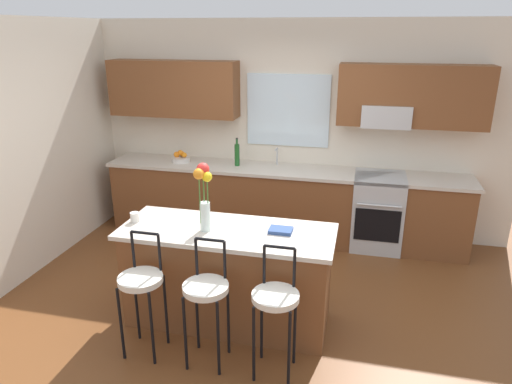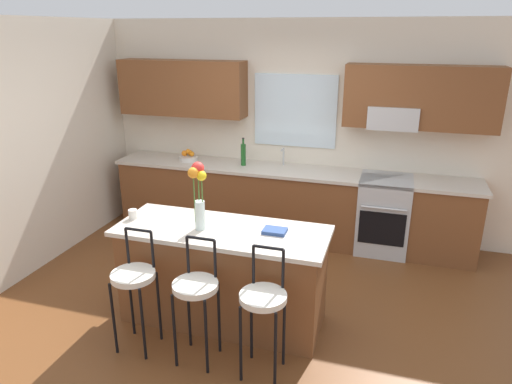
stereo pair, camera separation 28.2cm
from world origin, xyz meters
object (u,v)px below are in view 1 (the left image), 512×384
object	(u,v)px
bar_stool_near	(141,284)
mug_ceramic	(135,217)
kitchen_island	(228,276)
bar_stool_far	(276,302)
flower_vase	(204,192)
cookbook	(281,230)
bar_stool_middle	(206,293)
bottle_olive_oil	(237,154)
fruit_bowl_oranges	(181,158)
oven_range	(377,212)

from	to	relation	value
bar_stool_near	mug_ceramic	xyz separation A→B (m)	(-0.31, 0.55, 0.33)
kitchen_island	bar_stool_far	world-z (taller)	bar_stool_far
flower_vase	cookbook	world-z (taller)	flower_vase
bar_stool_far	mug_ceramic	world-z (taller)	bar_stool_far
bar_stool_middle	bottle_olive_oil	size ratio (longest dim) A/B	2.90
bar_stool_near	mug_ceramic	world-z (taller)	bar_stool_near
bar_stool_middle	bottle_olive_oil	bearing A→B (deg)	100.05
kitchen_island	flower_vase	distance (m)	0.83
bar_stool_middle	mug_ceramic	xyz separation A→B (m)	(-0.86, 0.55, 0.33)
flower_vase	fruit_bowl_oranges	bearing A→B (deg)	117.43
bar_stool_near	cookbook	xyz separation A→B (m)	(1.02, 0.63, 0.30)
mug_ceramic	flower_vase	bearing A→B (deg)	-2.58
bar_stool_middle	flower_vase	size ratio (longest dim) A/B	1.73
bar_stool_middle	mug_ceramic	bearing A→B (deg)	147.41
bottle_olive_oil	oven_range	bearing A→B (deg)	-0.79
kitchen_island	bar_stool_near	bearing A→B (deg)	-133.59
bar_stool_near	bar_stool_far	xyz separation A→B (m)	(1.10, 0.00, 0.00)
oven_range	kitchen_island	distance (m)	2.34
flower_vase	fruit_bowl_oranges	xyz separation A→B (m)	(-1.04, 2.01, -0.30)
oven_range	bar_stool_middle	xyz separation A→B (m)	(-1.34, -2.50, 0.18)
kitchen_island	cookbook	distance (m)	0.67
bar_stool_middle	bottle_olive_oil	distance (m)	2.60
bar_stool_middle	fruit_bowl_oranges	bearing A→B (deg)	115.78
cookbook	kitchen_island	bearing A→B (deg)	-173.01
flower_vase	cookbook	size ratio (longest dim) A/B	3.01
oven_range	flower_vase	xyz separation A→B (m)	(-1.51, -1.98, 0.81)
bar_stool_near	mug_ceramic	size ratio (longest dim) A/B	11.58
bar_stool_middle	bar_stool_far	world-z (taller)	same
oven_range	cookbook	bearing A→B (deg)	-115.02
bar_stool_middle	mug_ceramic	size ratio (longest dim) A/B	11.58
oven_range	bar_stool_middle	bearing A→B (deg)	-118.15
kitchen_island	bar_stool_near	distance (m)	0.82
flower_vase	bottle_olive_oil	xyz separation A→B (m)	(-0.27, 2.00, -0.21)
oven_range	fruit_bowl_oranges	bearing A→B (deg)	179.37
mug_ceramic	bottle_olive_oil	size ratio (longest dim) A/B	0.25
oven_range	mug_ceramic	size ratio (longest dim) A/B	10.22
fruit_bowl_oranges	bottle_olive_oil	size ratio (longest dim) A/B	0.67
bar_stool_near	fruit_bowl_oranges	xyz separation A→B (m)	(-0.67, 2.52, 0.34)
oven_range	bottle_olive_oil	bearing A→B (deg)	179.21
oven_range	bar_stool_far	world-z (taller)	bar_stool_far
bar_stool_middle	fruit_bowl_oranges	xyz separation A→B (m)	(-1.22, 2.52, 0.34)
fruit_bowl_oranges	bottle_olive_oil	bearing A→B (deg)	-0.27
kitchen_island	flower_vase	xyz separation A→B (m)	(-0.18, -0.06, 0.81)
oven_range	kitchen_island	size ratio (longest dim) A/B	0.49
oven_range	bottle_olive_oil	world-z (taller)	bottle_olive_oil
flower_vase	mug_ceramic	distance (m)	0.75
flower_vase	bottle_olive_oil	bearing A→B (deg)	97.64
oven_range	bar_stool_far	xyz separation A→B (m)	(-0.79, -2.50, 0.18)
bar_stool_middle	bottle_olive_oil	world-z (taller)	bottle_olive_oil
mug_ceramic	cookbook	bearing A→B (deg)	3.67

